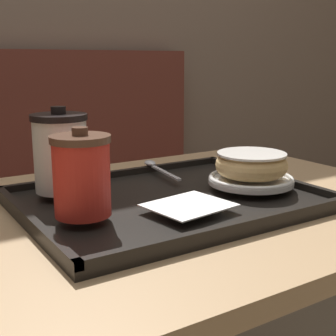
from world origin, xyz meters
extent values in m
cube|color=tan|center=(0.00, 0.00, 0.71)|extent=(0.99, 0.67, 0.03)
cube|color=black|center=(0.02, -0.01, 0.73)|extent=(0.48, 0.37, 0.01)
cube|color=black|center=(0.02, -0.19, 0.74)|extent=(0.48, 0.01, 0.01)
cube|color=black|center=(0.02, 0.17, 0.74)|extent=(0.48, 0.01, 0.01)
cube|color=black|center=(-0.22, -0.01, 0.74)|extent=(0.01, 0.37, 0.01)
cube|color=black|center=(0.25, -0.01, 0.74)|extent=(0.01, 0.37, 0.01)
cube|color=white|center=(0.00, -0.10, 0.75)|extent=(0.13, 0.12, 0.00)
cylinder|color=red|center=(-0.15, -0.05, 0.80)|extent=(0.08, 0.08, 0.11)
cylinder|color=brown|center=(-0.15, -0.05, 0.86)|extent=(0.08, 0.08, 0.01)
cylinder|color=brown|center=(-0.15, -0.05, 0.87)|extent=(0.02, 0.02, 0.01)
cylinder|color=white|center=(-0.13, 0.09, 0.81)|extent=(0.09, 0.09, 0.12)
cylinder|color=black|center=(-0.13, 0.09, 0.87)|extent=(0.09, 0.09, 0.01)
cylinder|color=black|center=(-0.13, 0.09, 0.88)|extent=(0.02, 0.02, 0.01)
cylinder|color=white|center=(0.17, -0.05, 0.75)|extent=(0.15, 0.15, 0.01)
torus|color=white|center=(0.17, -0.05, 0.76)|extent=(0.15, 0.15, 0.01)
torus|color=#DBB270|center=(0.17, -0.05, 0.78)|extent=(0.13, 0.13, 0.04)
cylinder|color=white|center=(0.17, -0.05, 0.80)|extent=(0.12, 0.12, 0.00)
ellipsoid|color=silver|center=(0.09, 0.17, 0.75)|extent=(0.03, 0.04, 0.01)
cube|color=silver|center=(0.08, 0.10, 0.75)|extent=(0.02, 0.12, 0.00)
camera|label=1|loc=(-0.39, -0.65, 0.97)|focal=50.00mm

